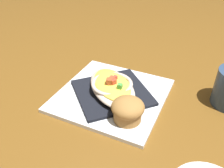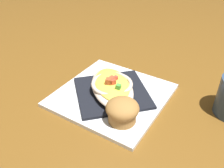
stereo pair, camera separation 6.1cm
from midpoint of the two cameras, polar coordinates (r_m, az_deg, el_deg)
The scene contains 5 objects.
ground_plane at distance 0.63m, azimuth -2.76°, elevation -3.09°, with size 2.60×2.60×0.00m, color brown.
square_plate at distance 0.63m, azimuth -2.77°, elevation -2.72°, with size 0.26×0.26×0.01m, color white.
folded_napkin at distance 0.62m, azimuth -2.79°, elevation -2.08°, with size 0.17×0.18×0.01m, color black.
gratin_dish at distance 0.61m, azimuth -2.85°, elevation -0.51°, with size 0.19×0.21×0.04m.
muffin at distance 0.53m, azimuth 0.46°, elevation -6.19°, with size 0.07×0.07×0.06m.
Camera 1 is at (0.40, 0.30, 0.39)m, focal length 38.72 mm.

